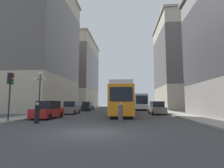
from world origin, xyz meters
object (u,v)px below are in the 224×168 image
Objects in this scene: traffic_light_near_left at (10,84)px; lamp_post_left_near at (40,86)px; transit_bus at (140,101)px; pedestrian_crossing_near at (37,114)px; parked_car_left_far at (71,108)px; pedestrian_crossing_far at (121,113)px; parked_car_right_far at (157,108)px; parked_car_left_near at (48,110)px; streetcar at (123,99)px; parked_car_left_mid at (87,106)px.

lamp_post_left_near reaches higher than traffic_light_near_left.
transit_bus reaches higher than pedestrian_crossing_near.
parked_car_left_far is 13.36m from pedestrian_crossing_far.
parked_car_right_far is 0.94× the size of lamp_post_left_near.
parked_car_left_near is at bearing -115.17° from transit_bus.
streetcar reaches higher than parked_car_left_near.
parked_car_left_mid is at bearing 85.57° from traffic_light_near_left.
streetcar is at bearing -11.18° from parked_car_left_far.
parked_car_left_far is 2.99× the size of pedestrian_crossing_far.
parked_car_left_near is 17.98m from parked_car_left_mid.
streetcar is 3.23× the size of parked_car_left_mid.
lamp_post_left_near is at bearing -120.68° from transit_bus.
transit_bus is 19.48m from parked_car_left_far.
traffic_light_near_left is (-1.68, -11.33, 2.39)m from parked_car_left_far.
transit_bus is at bearing 66.44° from parked_car_left_near.
transit_bus reaches higher than parked_car_right_far.
pedestrian_crossing_near is (0.98, -4.11, -0.07)m from parked_car_left_near.
lamp_post_left_near is at bearing -94.81° from parked_car_left_mid.
streetcar is 9.06× the size of pedestrian_crossing_far.
traffic_light_near_left is (-2.66, 0.38, 2.46)m from pedestrian_crossing_near.
transit_bus is at bearing -157.87° from pedestrian_crossing_far.
streetcar is 12.53m from pedestrian_crossing_near.
traffic_light_near_left is (-14.07, -11.67, 2.39)m from parked_car_right_far.
pedestrian_crossing_far is (-3.44, -26.96, -1.18)m from transit_bus.
traffic_light_near_left is (-12.75, -27.32, 1.29)m from transit_bus.
lamp_post_left_near is (-14.29, -6.24, 2.67)m from parked_car_right_far.
lamp_post_left_near reaches higher than streetcar.
pedestrian_crossing_near is at bearing -8.13° from traffic_light_near_left.
parked_car_left_near and parked_car_left_far have the same top height.
parked_car_left_near is 0.89× the size of parked_car_left_far.
streetcar is at bearing 49.77° from pedestrian_crossing_near.
parked_car_left_near is 0.95× the size of parked_car_left_mid.
traffic_light_near_left is at bearing -132.41° from streetcar.
streetcar is at bearing 15.76° from parked_car_right_far.
streetcar reaches higher than pedestrian_crossing_near.
parked_car_right_far is at bearing -173.44° from pedestrian_crossing_far.
parked_car_right_far is (1.32, -15.64, -1.10)m from transit_bus.
parked_car_left_near reaches higher than pedestrian_crossing_near.
parked_car_left_mid is at bearing 84.33° from pedestrian_crossing_near.
traffic_light_near_left is at bearing -101.08° from parked_car_left_far.
pedestrian_crossing_far is at bearing 2.19° from traffic_light_near_left.
parked_car_left_mid is (0.00, 17.98, 0.00)m from parked_car_left_near.
streetcar reaches higher than transit_bus.
traffic_light_near_left is at bearing -112.72° from parked_car_left_near.
parked_car_left_near is 1.10× the size of traffic_light_near_left.
traffic_light_near_left is at bearing -87.71° from lamp_post_left_near.
transit_bus is 2.60× the size of parked_car_right_far.
parked_car_left_near is 14.72m from parked_car_right_far.
parked_car_left_near is 0.92× the size of parked_car_right_far.
parked_car_right_far is 2.89× the size of pedestrian_crossing_near.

